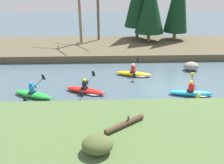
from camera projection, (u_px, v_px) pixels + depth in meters
The scene contains 13 objects.
ground_plane at pixel (166, 89), 14.70m from camera, with size 90.00×90.00×0.00m, color #425660.
riverbank_near at pixel (213, 154), 8.48m from camera, with size 44.00×7.63×0.81m.
riverbank_far at pixel (143, 47), 23.42m from camera, with size 44.00×8.19×0.63m.
conifer_tree_left at pixel (151, 6), 22.96m from camera, with size 3.15×3.15×6.48m.
bare_tree_upstream at pixel (80, 10), 22.52m from camera, with size 3.99×3.94×7.27m.
bare_tree_mid_upstream at pixel (98, 8), 23.88m from camera, with size 4.01×3.96×7.31m.
shrub_clump_nearest at pixel (97, 144), 7.94m from camera, with size 1.15×0.96×0.62m.
kayaker_lead at pixel (193, 93), 13.80m from camera, with size 2.80×2.07×1.20m.
kayaker_middle at pixel (135, 73), 16.76m from camera, with size 2.78×2.04×1.20m.
kayaker_trailing at pixel (87, 90), 14.09m from camera, with size 2.73×1.99×1.20m.
kayaker_far_back at pixel (33, 94), 13.57m from camera, with size 2.72×1.98×1.20m.
boulder_midstream at pixel (191, 66), 17.83m from camera, with size 1.23×0.96×0.69m.
driftwood_log at pixel (125, 124), 9.44m from camera, with size 1.82×1.34×0.44m.
Camera 1 is at (-4.16, -13.08, 6.44)m, focal length 35.00 mm.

